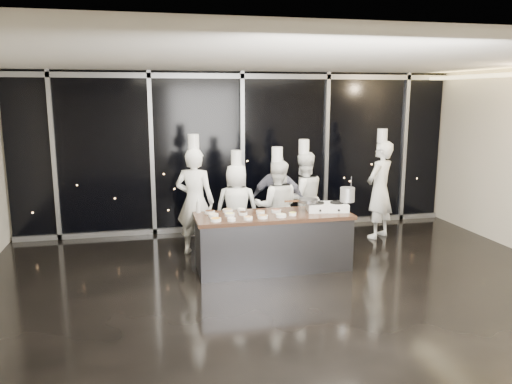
# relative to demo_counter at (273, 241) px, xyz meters

# --- Properties ---
(ground) EXTENTS (9.00, 9.00, 0.00)m
(ground) POSITION_rel_demo_counter_xyz_m (0.00, -0.90, -0.45)
(ground) COLOR black
(ground) RESTS_ON ground
(room_shell) EXTENTS (9.02, 7.02, 3.21)m
(room_shell) POSITION_rel_demo_counter_xyz_m (0.18, -0.90, 1.79)
(room_shell) COLOR beige
(room_shell) RESTS_ON ground
(window_wall) EXTENTS (8.90, 0.11, 3.20)m
(window_wall) POSITION_rel_demo_counter_xyz_m (0.00, 2.53, 1.14)
(window_wall) COLOR black
(window_wall) RESTS_ON ground
(demo_counter) EXTENTS (2.46, 0.86, 0.90)m
(demo_counter) POSITION_rel_demo_counter_xyz_m (0.00, 0.00, 0.00)
(demo_counter) COLOR #39393E
(demo_counter) RESTS_ON ground
(stove) EXTENTS (0.70, 0.49, 0.14)m
(stove) POSITION_rel_demo_counter_xyz_m (0.90, 0.04, 0.51)
(stove) COLOR silver
(stove) RESTS_ON demo_counter
(frying_pan) EXTENTS (0.57, 0.36, 0.05)m
(frying_pan) POSITION_rel_demo_counter_xyz_m (0.59, 0.09, 0.61)
(frying_pan) COLOR slate
(frying_pan) RESTS_ON stove
(stock_pot) EXTENTS (0.27, 0.27, 0.23)m
(stock_pot) POSITION_rel_demo_counter_xyz_m (1.24, -0.00, 0.70)
(stock_pot) COLOR #B9B9BC
(stock_pot) RESTS_ON stove
(prep_bowls) EXTENTS (1.38, 0.72, 0.05)m
(prep_bowls) POSITION_rel_demo_counter_xyz_m (-0.49, -0.02, 0.47)
(prep_bowls) COLOR white
(prep_bowls) RESTS_ON demo_counter
(squeeze_bottle) EXTENTS (0.07, 0.07, 0.24)m
(squeeze_bottle) POSITION_rel_demo_counter_xyz_m (-1.14, 0.34, 0.56)
(squeeze_bottle) COLOR silver
(squeeze_bottle) RESTS_ON demo_counter
(chef_far_left) EXTENTS (0.80, 0.68, 2.09)m
(chef_far_left) POSITION_rel_demo_counter_xyz_m (-1.13, 1.04, 0.50)
(chef_far_left) COLOR white
(chef_far_left) RESTS_ON ground
(chef_left) EXTENTS (0.86, 0.65, 1.80)m
(chef_left) POSITION_rel_demo_counter_xyz_m (-0.39, 1.08, 0.34)
(chef_left) COLOR white
(chef_left) RESTS_ON ground
(chef_center) EXTENTS (0.90, 0.76, 1.86)m
(chef_center) POSITION_rel_demo_counter_xyz_m (0.29, 0.87, 0.37)
(chef_center) COLOR white
(chef_center) RESTS_ON ground
(guest) EXTENTS (1.08, 0.75, 1.70)m
(guest) POSITION_rel_demo_counter_xyz_m (0.38, 1.11, 0.40)
(guest) COLOR #15183B
(guest) RESTS_ON ground
(chef_right) EXTENTS (0.91, 0.75, 1.95)m
(chef_right) POSITION_rel_demo_counter_xyz_m (0.88, 1.22, 0.42)
(chef_right) COLOR white
(chef_right) RESTS_ON ground
(chef_side) EXTENTS (0.82, 0.76, 2.11)m
(chef_side) POSITION_rel_demo_counter_xyz_m (2.46, 1.29, 0.51)
(chef_side) COLOR white
(chef_side) RESTS_ON ground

